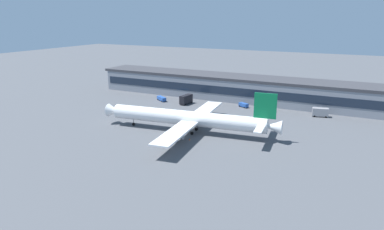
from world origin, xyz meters
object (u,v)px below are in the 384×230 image
(traffic_cone_0, at_px, (190,139))
(catering_truck, at_px, (186,99))
(airliner, at_px, (189,118))
(stair_truck, at_px, (320,112))
(traffic_cone_1, at_px, (166,144))
(follow_me_car, at_px, (244,105))
(belt_loader, at_px, (162,99))

(traffic_cone_0, bearing_deg, catering_truck, 118.86)
(airliner, relative_size, stair_truck, 9.86)
(traffic_cone_1, bearing_deg, catering_truck, 110.81)
(catering_truck, bearing_deg, airliner, -60.89)
(follow_me_car, relative_size, catering_truck, 0.64)
(follow_me_car, xyz_separation_m, traffic_cone_1, (-6.37, -55.59, -0.75))
(catering_truck, height_order, traffic_cone_0, catering_truck)
(airliner, height_order, traffic_cone_1, airliner)
(traffic_cone_1, bearing_deg, follow_me_car, 83.47)
(stair_truck, bearing_deg, airliner, -132.78)
(stair_truck, height_order, belt_loader, stair_truck)
(follow_me_car, relative_size, belt_loader, 0.74)
(traffic_cone_0, bearing_deg, airliner, 117.60)
(stair_truck, relative_size, traffic_cone_1, 9.36)
(airliner, relative_size, belt_loader, 9.79)
(stair_truck, bearing_deg, follow_me_car, 178.22)
(airliner, bearing_deg, traffic_cone_0, -62.40)
(stair_truck, bearing_deg, traffic_cone_0, -125.10)
(airliner, height_order, traffic_cone_0, airliner)
(catering_truck, xyz_separation_m, traffic_cone_0, (23.58, -42.78, -2.00))
(airliner, height_order, stair_truck, airliner)
(belt_loader, relative_size, traffic_cone_1, 9.43)
(catering_truck, relative_size, traffic_cone_1, 10.91)
(stair_truck, bearing_deg, traffic_cone_1, -124.94)
(follow_me_car, bearing_deg, traffic_cone_1, -96.53)
(belt_loader, height_order, traffic_cone_1, belt_loader)
(catering_truck, bearing_deg, traffic_cone_1, -69.19)
(stair_truck, distance_m, belt_loader, 70.31)
(follow_me_car, bearing_deg, airliner, -97.62)
(belt_loader, bearing_deg, traffic_cone_0, -49.45)
(catering_truck, xyz_separation_m, belt_loader, (-13.09, 0.07, -1.14))
(airliner, distance_m, belt_loader, 48.53)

